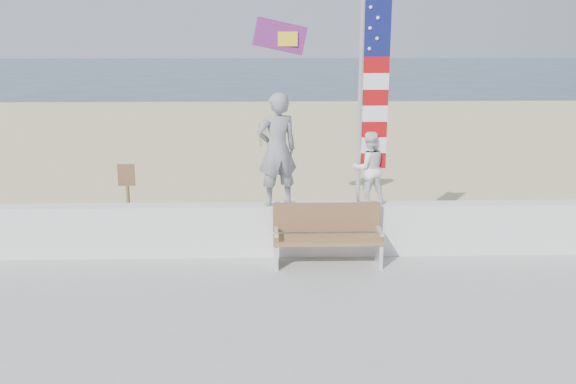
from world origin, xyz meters
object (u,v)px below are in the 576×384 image
at_px(child, 368,168).
at_px(adult, 277,150).
at_px(bench, 327,234).
at_px(flag, 368,92).

bearing_deg(child, adult, -13.15).
distance_m(bench, flag, 2.45).
relative_size(child, flag, 0.36).
relative_size(bench, flag, 0.51).
height_order(bench, flag, flag).
bearing_deg(flag, adult, 179.99).
xyz_separation_m(bench, flag, (0.68, 0.45, 2.30)).
bearing_deg(bench, adult, 151.10).
xyz_separation_m(adult, bench, (0.82, -0.45, -1.35)).
bearing_deg(bench, child, 32.13).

